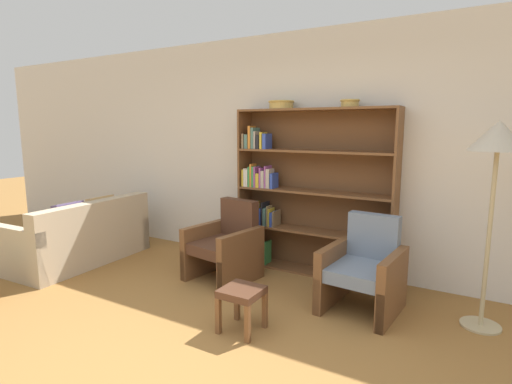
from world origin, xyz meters
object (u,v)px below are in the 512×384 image
footstool (242,297)px  couch (79,239)px  floor_lamp (498,147)px  bookshelf (300,194)px  bowl_copper (281,104)px  armchair_cushioned (364,270)px  bowl_sage (350,103)px  armchair_leather (226,245)px

footstool → couch: bearing=170.7°
couch → floor_lamp: bearing=-84.7°
floor_lamp → footstool: 2.36m
bookshelf → footstool: size_ratio=5.09×
bowl_copper → armchair_cushioned: (1.18, -0.63, -1.55)m
couch → armchair_cushioned: bearing=-85.0°
floor_lamp → footstool: size_ratio=4.69×
bowl_sage → floor_lamp: (1.35, -0.47, -0.40)m
bowl_copper → bowl_sage: (0.80, 0.00, -0.01)m
bowl_sage → footstool: 2.27m
bookshelf → armchair_leather: 1.03m
armchair_cushioned → floor_lamp: floor_lamp is taller
bowl_copper → couch: bearing=-154.1°
bowl_sage → floor_lamp: size_ratio=0.12×
footstool → floor_lamp: bearing=32.2°
bowl_copper → couch: (-2.27, -1.10, -1.64)m
bookshelf → bowl_sage: (0.56, -0.02, 1.01)m
bowl_sage → floor_lamp: bearing=-19.1°
bookshelf → armchair_leather: (-0.60, -0.65, -0.53)m
bowl_copper → bowl_sage: bowl_copper is taller
floor_lamp → footstool: bearing=-147.8°
footstool → bowl_copper: bearing=105.8°
bookshelf → bowl_sage: 1.16m
armchair_cushioned → bowl_sage: bearing=-53.6°
bowl_copper → armchair_leather: bearing=-119.4°
bowl_sage → couch: (-3.07, -1.10, -1.63)m
bowl_copper → footstool: (0.44, -1.54, -1.63)m
armchair_leather → couch: bearing=23.0°
armchair_leather → bowl_copper: bearing=-110.3°
bowl_sage → armchair_cushioned: bearing=-58.4°
couch → armchair_leather: (1.91, 0.47, 0.09)m
armchair_cushioned → floor_lamp: (0.96, 0.16, 1.14)m
bookshelf → armchair_cushioned: 1.26m
bowl_sage → floor_lamp: bowl_sage is taller
armchair_cushioned → footstool: armchair_cushioned is taller
armchair_leather → armchair_cushioned: same height
couch → armchair_leather: armchair_leather is taller
floor_lamp → footstool: floor_lamp is taller
couch → armchair_cushioned: 3.48m
couch → bowl_sage: bearing=-73.1°
couch → armchair_cushioned: armchair_cushioned is taller
floor_lamp → couch: bearing=-171.8°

